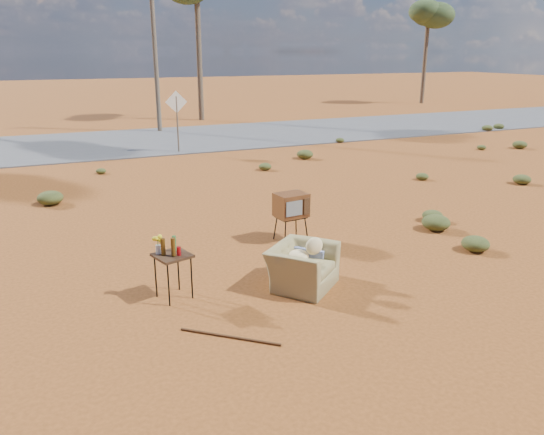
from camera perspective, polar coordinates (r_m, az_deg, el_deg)
name	(u,v)px	position (r m, az deg, el deg)	size (l,w,h in m)	color
ground	(276,290)	(8.22, 0.40, -7.76)	(140.00, 140.00, 0.00)	#99501E
highway	(124,142)	(22.27, -15.65, 7.80)	(140.00, 7.00, 0.04)	#565659
armchair	(304,260)	(8.25, 3.42, -4.55)	(1.27, 1.34, 0.88)	#91824F
tv_unit	(291,206)	(10.08, 2.08, 1.27)	(0.63, 0.53, 0.93)	black
side_table	(169,253)	(7.83, -11.00, -3.75)	(0.59, 0.59, 0.97)	#3A2615
rusty_bar	(230,337)	(6.95, -4.56, -12.66)	(0.04, 0.04, 1.36)	#4E2B15
road_sign	(177,111)	(19.43, -10.21, 11.25)	(0.78, 0.06, 2.19)	brown
eucalyptus_right	(429,14)	(39.76, 16.50, 20.27)	(3.20, 3.20, 7.10)	brown
utility_pole_center	(154,36)	(24.81, -12.58, 18.53)	(1.40, 0.20, 8.00)	brown
scrub_patch	(160,211)	(11.90, -11.96, 0.64)	(17.49, 8.07, 0.33)	#484E22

